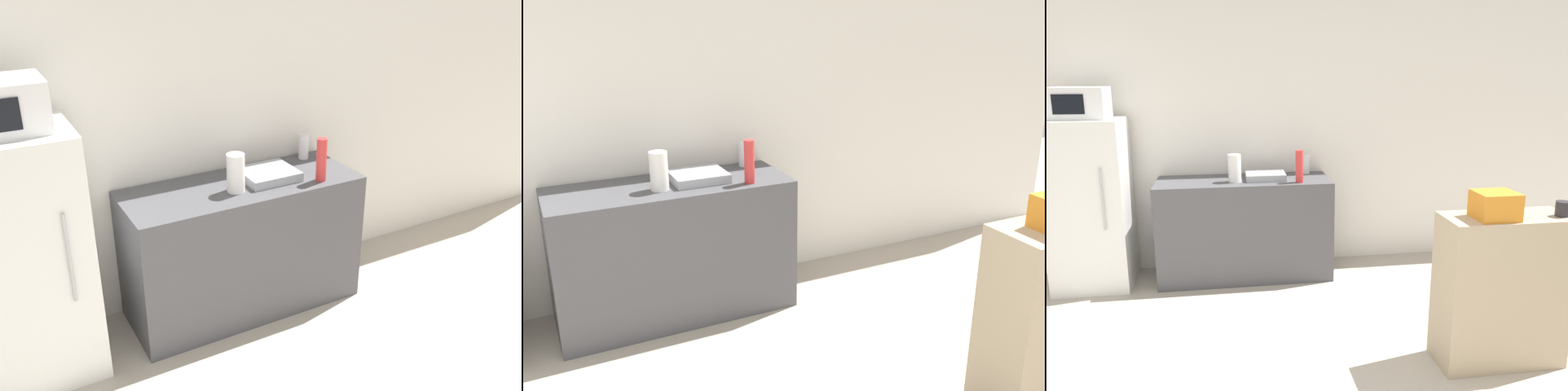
% 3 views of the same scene
% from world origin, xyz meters
% --- Properties ---
extents(wall_back, '(8.00, 0.06, 2.60)m').
position_xyz_m(wall_back, '(0.00, 3.26, 1.30)').
color(wall_back, white).
rests_on(wall_back, ground_plane).
extents(counter, '(1.59, 0.60, 0.93)m').
position_xyz_m(counter, '(0.19, 2.91, 0.47)').
color(counter, '#4C4C51').
rests_on(counter, ground_plane).
extents(sink_basin, '(0.36, 0.32, 0.06)m').
position_xyz_m(sink_basin, '(0.39, 2.91, 0.96)').
color(sink_basin, '#9EA3A8').
rests_on(sink_basin, counter).
extents(bottle_tall, '(0.07, 0.07, 0.29)m').
position_xyz_m(bottle_tall, '(0.68, 2.71, 1.08)').
color(bottle_tall, red).
rests_on(bottle_tall, counter).
extents(bottle_short, '(0.07, 0.07, 0.18)m').
position_xyz_m(bottle_short, '(0.80, 3.11, 1.02)').
color(bottle_short, silver).
rests_on(bottle_short, counter).
extents(paper_towel_roll, '(0.12, 0.12, 0.25)m').
position_xyz_m(paper_towel_roll, '(0.11, 2.82, 1.06)').
color(paper_towel_roll, white).
rests_on(paper_towel_roll, counter).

